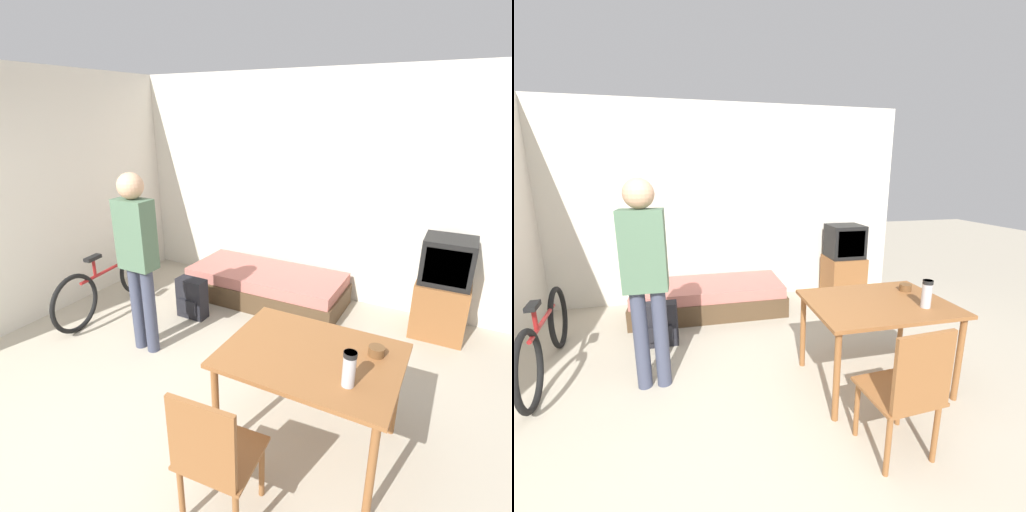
# 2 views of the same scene
# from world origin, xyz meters

# --- Properties ---
(ground_plane) EXTENTS (20.00, 20.00, 0.00)m
(ground_plane) POSITION_xyz_m (0.00, 0.00, 0.00)
(ground_plane) COLOR #B2A893
(wall_back) EXTENTS (5.39, 0.06, 2.70)m
(wall_back) POSITION_xyz_m (0.00, 3.38, 1.35)
(wall_back) COLOR silver
(wall_back) RESTS_ON ground_plane
(wall_left) EXTENTS (0.06, 4.35, 2.70)m
(wall_left) POSITION_xyz_m (-2.23, 1.67, 1.35)
(wall_left) COLOR silver
(wall_left) RESTS_ON ground_plane
(daybed) EXTENTS (1.93, 0.86, 0.39)m
(daybed) POSITION_xyz_m (-0.13, 2.84, 0.19)
(daybed) COLOR #4C3823
(daybed) RESTS_ON ground_plane
(tv) EXTENTS (0.52, 0.52, 1.06)m
(tv) POSITION_xyz_m (1.84, 3.00, 0.50)
(tv) COLOR brown
(tv) RESTS_ON ground_plane
(dining_table) EXTENTS (1.16, 0.88, 0.75)m
(dining_table) POSITION_xyz_m (1.16, 0.93, 0.66)
(dining_table) COLOR brown
(dining_table) RESTS_ON ground_plane
(wooden_chair) EXTENTS (0.46, 0.46, 0.92)m
(wooden_chair) POSITION_xyz_m (0.92, 0.12, 0.51)
(wooden_chair) COLOR brown
(wooden_chair) RESTS_ON ground_plane
(bicycle) EXTENTS (0.27, 1.70, 0.74)m
(bicycle) POSITION_xyz_m (-1.65, 1.74, 0.33)
(bicycle) COLOR black
(bicycle) RESTS_ON ground_plane
(person_standing) EXTENTS (0.34, 0.24, 1.75)m
(person_standing) POSITION_xyz_m (-0.69, 1.31, 1.03)
(person_standing) COLOR #3D4256
(person_standing) RESTS_ON ground_plane
(thermos_flask) EXTENTS (0.08, 0.08, 0.23)m
(thermos_flask) POSITION_xyz_m (1.47, 0.73, 0.87)
(thermos_flask) COLOR #B7B7BC
(thermos_flask) RESTS_ON dining_table
(mate_bowl) EXTENTS (0.11, 0.11, 0.06)m
(mate_bowl) POSITION_xyz_m (1.55, 1.12, 0.78)
(mate_bowl) COLOR brown
(mate_bowl) RESTS_ON dining_table
(backpack) EXTENTS (0.34, 0.20, 0.47)m
(backpack) POSITION_xyz_m (-0.68, 2.05, 0.23)
(backpack) COLOR black
(backpack) RESTS_ON ground_plane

